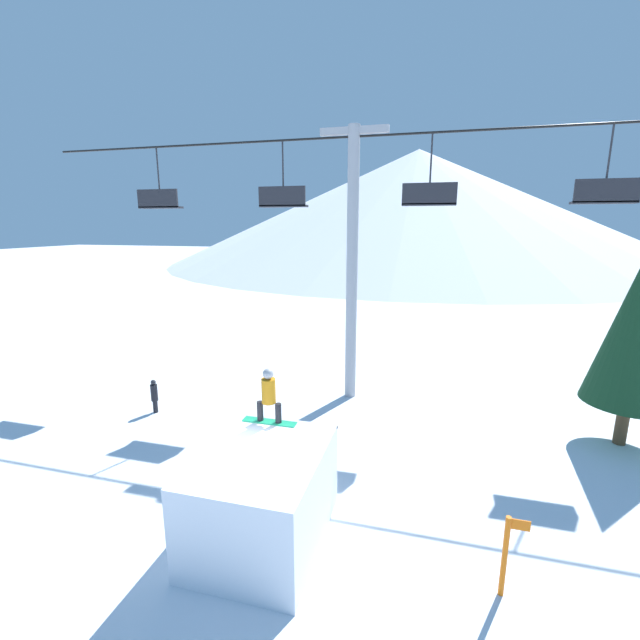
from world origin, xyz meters
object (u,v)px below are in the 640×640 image
(snowboarder, at_px, (269,395))
(trail_marker, at_px, (506,554))
(snow_ramp, at_px, (263,496))
(distant_skier, at_px, (154,395))
(pine_tree_near, at_px, (638,327))

(snowboarder, relative_size, trail_marker, 0.83)
(snow_ramp, distance_m, snowboarder, 2.19)
(distant_skier, bearing_deg, snow_ramp, -38.20)
(snow_ramp, bearing_deg, distant_skier, 141.80)
(snowboarder, relative_size, distant_skier, 1.09)
(pine_tree_near, relative_size, trail_marker, 3.76)
(snow_ramp, bearing_deg, snowboarder, 104.98)
(distant_skier, bearing_deg, pine_tree_near, 6.68)
(trail_marker, distance_m, distant_skier, 12.04)
(pine_tree_near, height_order, distant_skier, pine_tree_near)
(pine_tree_near, height_order, trail_marker, pine_tree_near)
(snowboarder, distance_m, trail_marker, 5.64)
(pine_tree_near, bearing_deg, trail_marker, -121.92)
(distant_skier, bearing_deg, snowboarder, -31.13)
(snowboarder, bearing_deg, trail_marker, -17.11)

